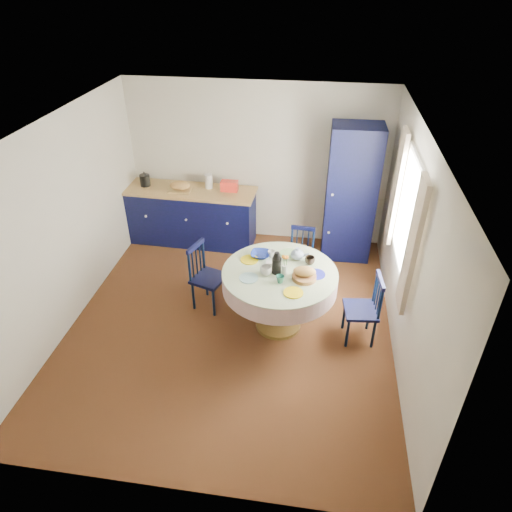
{
  "coord_description": "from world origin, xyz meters",
  "views": [
    {
      "loc": [
        0.96,
        -4.36,
        3.91
      ],
      "look_at": [
        0.29,
        0.2,
        0.9
      ],
      "focal_mm": 32.0,
      "sensor_mm": 36.0,
      "label": 1
    }
  ],
  "objects": [
    {
      "name": "wall_back",
      "position": [
        0.0,
        2.25,
        1.25
      ],
      "size": [
        4.0,
        0.02,
        2.5
      ],
      "primitive_type": "cube",
      "color": "beige",
      "rests_on": "floor"
    },
    {
      "name": "dining_table",
      "position": [
        0.61,
        0.02,
        0.7
      ],
      "size": [
        1.37,
        1.37,
        1.11
      ],
      "color": "brown",
      "rests_on": "floor"
    },
    {
      "name": "chair_far",
      "position": [
        0.8,
        1.01,
        0.42
      ],
      "size": [
        0.4,
        0.38,
        0.83
      ],
      "rotation": [
        0.0,
        0.0,
        -0.09
      ],
      "color": "black",
      "rests_on": "floor"
    },
    {
      "name": "wall_right",
      "position": [
        2.0,
        0.0,
        1.25
      ],
      "size": [
        0.02,
        4.5,
        2.5
      ],
      "primitive_type": "cube",
      "color": "beige",
      "rests_on": "floor"
    },
    {
      "name": "mug_a",
      "position": [
        0.44,
        -0.06,
        0.88
      ],
      "size": [
        0.14,
        0.14,
        0.11
      ],
      "primitive_type": "imported",
      "color": "silver",
      "rests_on": "dining_table"
    },
    {
      "name": "mug_d",
      "position": [
        0.46,
        0.32,
        0.87
      ],
      "size": [
        0.09,
        0.09,
        0.09
      ],
      "primitive_type": "imported",
      "color": "silver",
      "rests_on": "dining_table"
    },
    {
      "name": "chair_left",
      "position": [
        -0.38,
        0.31,
        0.46
      ],
      "size": [
        0.49,
        0.51,
        0.91
      ],
      "rotation": [
        0.0,
        0.0,
        1.25
      ],
      "color": "black",
      "rests_on": "floor"
    },
    {
      "name": "chair_right",
      "position": [
        1.62,
        -0.05,
        0.45
      ],
      "size": [
        0.42,
        0.44,
        0.9
      ],
      "rotation": [
        0.0,
        0.0,
        -1.46
      ],
      "color": "black",
      "rests_on": "floor"
    },
    {
      "name": "floor",
      "position": [
        0.0,
        0.0,
        0.0
      ],
      "size": [
        4.5,
        4.5,
        0.0
      ],
      "primitive_type": "plane",
      "color": "black",
      "rests_on": "ground"
    },
    {
      "name": "pantry_cabinet",
      "position": [
        1.45,
        1.85,
        1.03
      ],
      "size": [
        0.73,
        0.54,
        2.05
      ],
      "rotation": [
        0.0,
        0.0,
        0.02
      ],
      "color": "black",
      "rests_on": "floor"
    },
    {
      "name": "mug_b",
      "position": [
        0.62,
        -0.19,
        0.87
      ],
      "size": [
        0.1,
        0.1,
        0.09
      ],
      "primitive_type": "imported",
      "color": "#256959",
      "rests_on": "dining_table"
    },
    {
      "name": "wall_left",
      "position": [
        -2.0,
        0.0,
        1.25
      ],
      "size": [
        0.02,
        4.5,
        2.5
      ],
      "primitive_type": "cube",
      "color": "beige",
      "rests_on": "floor"
    },
    {
      "name": "window",
      "position": [
        1.95,
        0.3,
        1.52
      ],
      "size": [
        0.1,
        1.74,
        1.45
      ],
      "color": "white",
      "rests_on": "wall_right"
    },
    {
      "name": "cobalt_bowl",
      "position": [
        0.33,
        0.31,
        0.86
      ],
      "size": [
        0.24,
        0.24,
        0.06
      ],
      "primitive_type": "imported",
      "color": "navy",
      "rests_on": "dining_table"
    },
    {
      "name": "ceiling",
      "position": [
        0.0,
        0.0,
        2.5
      ],
      "size": [
        4.5,
        4.5,
        0.0
      ],
      "primitive_type": "plane",
      "rotation": [
        3.14,
        0.0,
        0.0
      ],
      "color": "white",
      "rests_on": "wall_back"
    },
    {
      "name": "mug_c",
      "position": [
        0.94,
        0.24,
        0.88
      ],
      "size": [
        0.12,
        0.12,
        0.1
      ],
      "primitive_type": "imported",
      "color": "black",
      "rests_on": "dining_table"
    },
    {
      "name": "kitchen_counter",
      "position": [
        -1.0,
        1.9,
        0.47
      ],
      "size": [
        2.06,
        0.7,
        1.15
      ],
      "rotation": [
        0.0,
        0.0,
        -0.03
      ],
      "color": "black",
      "rests_on": "floor"
    }
  ]
}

